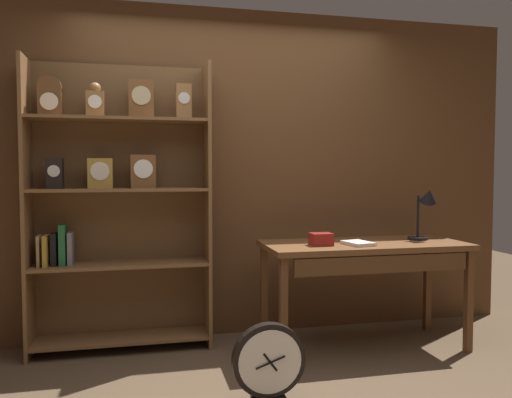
{
  "coord_description": "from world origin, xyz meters",
  "views": [
    {
      "loc": [
        -0.73,
        -2.69,
        1.31
      ],
      "look_at": [
        0.06,
        0.79,
        1.12
      ],
      "focal_mm": 35.76,
      "sensor_mm": 36.0,
      "label": 1
    }
  ],
  "objects_px": {
    "bookshelf": "(117,199)",
    "desk_lamp": "(426,206)",
    "toolbox_small": "(321,239)",
    "workbench": "(365,254)",
    "open_repair_manual": "(358,243)",
    "round_clock_large": "(269,363)"
  },
  "relations": [
    {
      "from": "bookshelf",
      "to": "round_clock_large",
      "type": "relative_size",
      "value": 4.57
    },
    {
      "from": "workbench",
      "to": "toolbox_small",
      "type": "bearing_deg",
      "value": -172.88
    },
    {
      "from": "workbench",
      "to": "toolbox_small",
      "type": "xyz_separation_m",
      "value": [
        -0.36,
        -0.05,
        0.13
      ]
    },
    {
      "from": "open_repair_manual",
      "to": "desk_lamp",
      "type": "bearing_deg",
      "value": 0.2
    },
    {
      "from": "toolbox_small",
      "to": "round_clock_large",
      "type": "height_order",
      "value": "toolbox_small"
    },
    {
      "from": "workbench",
      "to": "open_repair_manual",
      "type": "relative_size",
      "value": 6.81
    },
    {
      "from": "desk_lamp",
      "to": "open_repair_manual",
      "type": "distance_m",
      "value": 0.67
    },
    {
      "from": "bookshelf",
      "to": "desk_lamp",
      "type": "relative_size",
      "value": 5.02
    },
    {
      "from": "toolbox_small",
      "to": "round_clock_large",
      "type": "relative_size",
      "value": 0.33
    },
    {
      "from": "bookshelf",
      "to": "toolbox_small",
      "type": "height_order",
      "value": "bookshelf"
    },
    {
      "from": "toolbox_small",
      "to": "workbench",
      "type": "bearing_deg",
      "value": 7.12
    },
    {
      "from": "desk_lamp",
      "to": "open_repair_manual",
      "type": "bearing_deg",
      "value": -168.2
    },
    {
      "from": "workbench",
      "to": "toolbox_small",
      "type": "relative_size",
      "value": 9.93
    },
    {
      "from": "workbench",
      "to": "open_repair_manual",
      "type": "bearing_deg",
      "value": -138.1
    },
    {
      "from": "desk_lamp",
      "to": "open_repair_manual",
      "type": "relative_size",
      "value": 1.91
    },
    {
      "from": "bookshelf",
      "to": "workbench",
      "type": "relative_size",
      "value": 1.41
    },
    {
      "from": "workbench",
      "to": "round_clock_large",
      "type": "height_order",
      "value": "workbench"
    },
    {
      "from": "workbench",
      "to": "open_repair_manual",
      "type": "height_order",
      "value": "open_repair_manual"
    },
    {
      "from": "workbench",
      "to": "desk_lamp",
      "type": "xyz_separation_m",
      "value": [
        0.51,
        0.04,
        0.35
      ]
    },
    {
      "from": "open_repair_manual",
      "to": "round_clock_large",
      "type": "xyz_separation_m",
      "value": [
        -0.82,
        -0.64,
        -0.56
      ]
    },
    {
      "from": "bookshelf",
      "to": "toolbox_small",
      "type": "xyz_separation_m",
      "value": [
        1.43,
        -0.44,
        -0.28
      ]
    },
    {
      "from": "bookshelf",
      "to": "workbench",
      "type": "distance_m",
      "value": 1.88
    }
  ]
}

